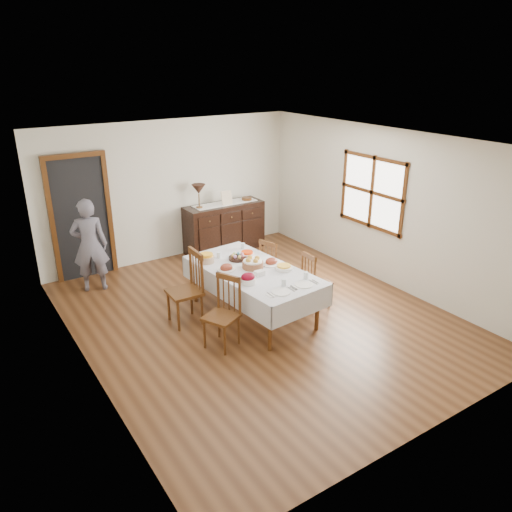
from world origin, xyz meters
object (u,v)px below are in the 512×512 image
chair_right_near (314,279)px  sideboard (224,227)px  dining_table (253,275)px  chair_left_far (188,287)px  chair_right_far (272,265)px  table_lamp (199,190)px  person (89,242)px  chair_left_near (224,312)px

chair_right_near → sideboard: (0.07, 2.88, 0.02)m
dining_table → chair_left_far: size_ratio=2.08×
chair_right_far → dining_table: bearing=109.3°
dining_table → chair_right_far: chair_right_far is taller
dining_table → sideboard: bearing=63.7°
sideboard → chair_right_near: bearing=-91.3°
dining_table → table_lamp: table_lamp is taller
chair_right_far → table_lamp: (-0.26, 2.05, 0.86)m
dining_table → chair_right_far: 0.95m
person → chair_left_far: bearing=132.4°
sideboard → table_lamp: 0.98m
chair_left_near → person: person is taller
chair_right_near → person: size_ratio=0.54×
chair_right_far → sideboard: 2.06m
chair_right_near → chair_right_far: (-0.20, 0.84, -0.00)m
chair_left_near → person: size_ratio=0.58×
dining_table → chair_left_near: bearing=-153.2°
chair_right_far → chair_left_far: bearing=79.8°
chair_right_near → sideboard: bearing=1.8°
sideboard → person: 2.78m
person → dining_table: bearing=146.2°
dining_table → chair_left_far: chair_left_far is taller
table_lamp → dining_table: bearing=-100.5°
dining_table → chair_left_far: 0.96m
sideboard → person: person is taller
chair_left_near → chair_left_far: bearing=163.0°
chair_right_far → person: (-2.47, 1.65, 0.38)m
chair_left_far → sideboard: chair_left_far is taller
sideboard → chair_left_near: bearing=-120.0°
chair_left_near → dining_table: bearing=97.1°
chair_right_far → person: bearing=38.6°
dining_table → table_lamp: (0.49, 2.62, 0.65)m
chair_left_far → person: size_ratio=0.65×
chair_left_far → chair_right_near: 1.94m
chair_left_near → chair_right_far: chair_left_near is taller
chair_left_far → sideboard: size_ratio=0.68×
table_lamp → person: bearing=-169.5°
dining_table → chair_left_far: (-0.89, 0.35, -0.11)m
person → chair_right_far: bearing=164.5°
sideboard → table_lamp: (-0.52, 0.02, 0.83)m
chair_left_near → chair_right_far: size_ratio=1.09×
chair_left_near → chair_left_far: 0.84m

